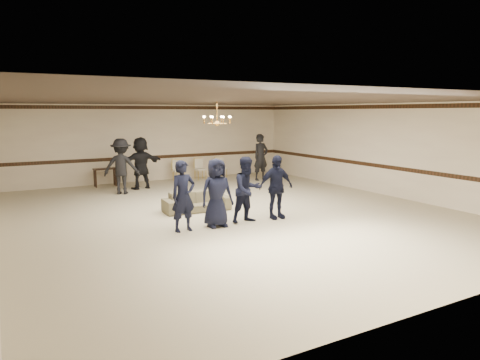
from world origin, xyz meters
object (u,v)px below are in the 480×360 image
object	(u,v)px
boy_b	(217,193)
banquet_chair_right	(221,168)
boy_a	(183,196)
settee	(197,201)
console_table	(105,177)
chandelier	(217,113)
adult_mid	(141,163)
adult_right	(261,157)
boy_d	(276,187)
boy_c	(247,190)
banquet_chair_left	(179,171)
adult_left	(121,166)
banquet_chair_mid	(200,169)

from	to	relation	value
boy_b	banquet_chair_right	size ratio (longest dim) A/B	1.93
boy_a	banquet_chair_right	size ratio (longest dim) A/B	1.93
boy_b	settee	world-z (taller)	boy_b
banquet_chair_right	console_table	world-z (taller)	banquet_chair_right
chandelier	adult_mid	world-z (taller)	chandelier
boy_b	adult_right	size ratio (longest dim) A/B	0.88
boy_d	chandelier	bearing A→B (deg)	111.34
boy_c	boy_b	bearing A→B (deg)	175.74
boy_a	boy_b	size ratio (longest dim) A/B	1.00
boy_b	boy_d	world-z (taller)	same
boy_c	banquet_chair_left	xyz separation A→B (m)	(0.96, 7.44, -0.42)
adult_mid	banquet_chair_left	size ratio (longest dim) A/B	2.19
boy_c	banquet_chair_right	world-z (taller)	boy_c
banquet_chair_left	console_table	world-z (taller)	banquet_chair_left
adult_right	banquet_chair_right	distance (m)	1.93
boy_b	console_table	size ratio (longest dim) A/B	2.04
adult_right	chandelier	bearing A→B (deg)	-142.49
boy_b	adult_left	world-z (taller)	adult_left
adult_left	banquet_chair_mid	xyz separation A→B (m)	(3.82, 1.73, -0.54)
boy_b	settee	bearing A→B (deg)	83.54
boy_d	adult_mid	world-z (taller)	adult_mid
boy_d	settee	size ratio (longest dim) A/B	0.90
chandelier	boy_b	bearing A→B (deg)	-116.75
boy_d	boy_b	bearing A→B (deg)	-176.84
chandelier	boy_c	size ratio (longest dim) A/B	0.54
adult_mid	console_table	size ratio (longest dim) A/B	2.31
chandelier	adult_left	bearing A→B (deg)	120.03
chandelier	banquet_chair_mid	size ratio (longest dim) A/B	1.04
boy_a	banquet_chair_left	xyz separation A→B (m)	(2.76, 7.44, -0.42)
banquet_chair_left	adult_right	bearing A→B (deg)	-20.96
console_table	banquet_chair_left	bearing A→B (deg)	-7.85
settee	console_table	size ratio (longest dim) A/B	2.28
boy_c	banquet_chair_right	xyz separation A→B (m)	(2.96, 7.44, -0.42)
boy_a	banquet_chair_right	xyz separation A→B (m)	(4.76, 7.44, -0.42)
adult_mid	adult_right	size ratio (longest dim) A/B	1.00
boy_d	adult_left	world-z (taller)	adult_left
adult_mid	banquet_chair_left	world-z (taller)	adult_mid
chandelier	banquet_chair_mid	bearing A→B (deg)	71.49
adult_right	banquet_chair_left	distance (m)	3.53
banquet_chair_mid	boy_a	bearing A→B (deg)	-121.84
banquet_chair_left	banquet_chair_mid	size ratio (longest dim) A/B	1.00
boy_c	adult_left	size ratio (longest dim) A/B	0.88
boy_c	banquet_chair_right	distance (m)	8.02
adult_right	console_table	distance (m)	6.43
adult_right	banquet_chair_mid	world-z (taller)	adult_right
boy_d	boy_a	bearing A→B (deg)	-176.84
boy_c	boy_d	xyz separation A→B (m)	(0.90, 0.00, 0.00)
boy_c	banquet_chair_left	size ratio (longest dim) A/B	1.93
chandelier	banquet_chair_mid	xyz separation A→B (m)	(1.77, 5.28, -2.42)
adult_right	console_table	world-z (taller)	adult_right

